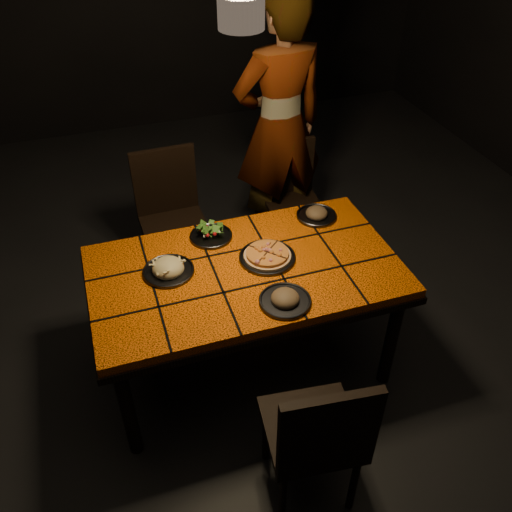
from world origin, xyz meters
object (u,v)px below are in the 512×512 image
object	(u,v)px
diner	(279,127)
chair_far_right	(291,191)
chair_near	(318,435)
chair_far_left	(171,210)
plate_pizza	(267,256)
dining_table	(245,279)
plate_pasta	(168,269)

from	to	relation	value
diner	chair_far_right	bearing A→B (deg)	103.49
chair_near	chair_far_left	distance (m)	1.89
chair_far_right	chair_far_left	bearing A→B (deg)	-173.05
chair_far_left	plate_pizza	xyz separation A→B (m)	(0.35, -0.94, 0.23)
diner	plate_pizza	world-z (taller)	diner
chair_near	chair_far_left	world-z (taller)	chair_far_left
chair_near	diner	world-z (taller)	diner
dining_table	plate_pizza	world-z (taller)	plate_pizza
chair_near	chair_far_right	distance (m)	2.02
dining_table	diner	world-z (taller)	diner
dining_table	plate_pasta	xyz separation A→B (m)	(-0.39, 0.09, 0.10)
dining_table	chair_far_left	bearing A→B (deg)	102.57
dining_table	plate_pasta	world-z (taller)	plate_pasta
chair_near	chair_far_right	world-z (taller)	chair_near
dining_table	diner	distance (m)	1.34
diner	plate_pizza	xyz separation A→B (m)	(-0.48, -1.13, -0.16)
chair_near	plate_pasta	size ratio (longest dim) A/B	3.43
chair_far_right	plate_pasta	bearing A→B (deg)	-134.34
chair_near	diner	size ratio (longest dim) A/B	0.49
chair_far_left	diner	world-z (taller)	diner
dining_table	chair_near	world-z (taller)	chair_near
chair_far_left	chair_near	bearing A→B (deg)	-83.62
chair_near	plate_pasta	xyz separation A→B (m)	(-0.42, 0.98, 0.25)
dining_table	chair_near	bearing A→B (deg)	-87.51
chair_far_right	plate_pizza	distance (m)	1.16
chair_far_right	plate_pasta	world-z (taller)	chair_far_right
dining_table	chair_far_left	world-z (taller)	chair_far_left
chair_far_right	diner	bearing A→B (deg)	113.76
dining_table	chair_near	size ratio (longest dim) A/B	1.78
plate_pizza	plate_pasta	world-z (taller)	plate_pasta
dining_table	plate_pizza	xyz separation A→B (m)	(0.13, 0.03, 0.10)
chair_far_right	chair_near	bearing A→B (deg)	-104.04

